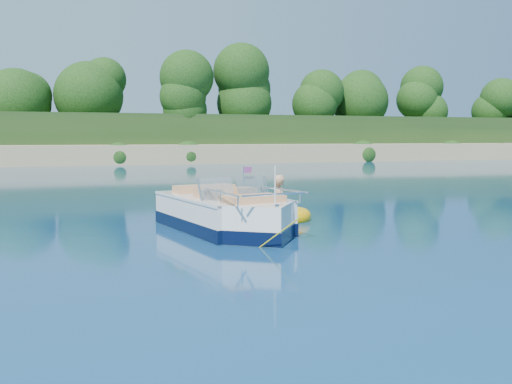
{
  "coord_description": "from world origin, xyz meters",
  "views": [
    {
      "loc": [
        -2.42,
        -9.14,
        2.13
      ],
      "look_at": [
        1.71,
        3.39,
        0.85
      ],
      "focal_mm": 40.0,
      "sensor_mm": 36.0,
      "label": 1
    }
  ],
  "objects": [
    {
      "name": "ground",
      "position": [
        0.0,
        0.0,
        0.0
      ],
      "size": [
        160.0,
        160.0,
        0.0
      ],
      "primitive_type": "plane",
      "color": "#0A2046",
      "rests_on": "ground"
    },
    {
      "name": "shoreline",
      "position": [
        0.0,
        63.77,
        0.98
      ],
      "size": [
        170.0,
        59.0,
        6.0
      ],
      "color": "tan",
      "rests_on": "ground"
    },
    {
      "name": "treeline",
      "position": [
        0.04,
        41.01,
        5.55
      ],
      "size": [
        150.0,
        7.12,
        8.19
      ],
      "color": "black",
      "rests_on": "ground"
    },
    {
      "name": "motorboat",
      "position": [
        0.97,
        3.16,
        0.35
      ],
      "size": [
        2.57,
        5.3,
        1.79
      ],
      "rotation": [
        0.0,
        0.0,
        0.2
      ],
      "color": "white",
      "rests_on": "ground"
    },
    {
      "name": "tow_tube",
      "position": [
        2.78,
        4.46,
        0.1
      ],
      "size": [
        1.65,
        1.65,
        0.39
      ],
      "rotation": [
        0.0,
        0.0,
        -0.11
      ],
      "color": "#F7AA03",
      "rests_on": "ground"
    },
    {
      "name": "boy",
      "position": [
        2.68,
        4.49,
        0.0
      ],
      "size": [
        0.41,
        0.86,
        1.68
      ],
      "primitive_type": "imported",
      "rotation": [
        0.0,
        -0.17,
        1.6
      ],
      "color": "tan",
      "rests_on": "ground"
    }
  ]
}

